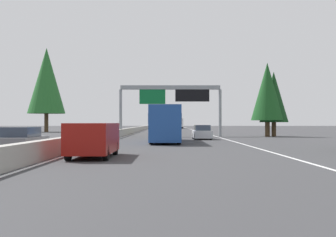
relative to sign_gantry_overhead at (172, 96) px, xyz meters
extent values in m
plane|color=#38383A|center=(10.22, 6.04, -5.03)|extent=(320.00, 320.00, 0.00)
cube|color=#9E9B93|center=(30.22, 6.34, -4.58)|extent=(180.00, 0.56, 0.90)
cube|color=silver|center=(20.22, -5.48, -5.02)|extent=(160.00, 0.16, 0.01)
cube|color=silver|center=(20.22, 5.79, -5.02)|extent=(160.00, 0.16, 0.01)
cylinder|color=gray|center=(0.04, 6.34, -2.12)|extent=(0.36, 0.36, 5.82)
cylinder|color=gray|center=(0.04, -5.98, -2.12)|extent=(0.36, 0.36, 5.82)
cube|color=gray|center=(0.04, 0.18, 1.04)|extent=(0.50, 12.32, 0.50)
cube|color=#0C602D|center=(-0.11, 2.39, -0.06)|extent=(0.12, 3.20, 1.90)
cube|color=black|center=(-0.11, -2.53, 0.04)|extent=(0.16, 4.20, 1.50)
cube|color=maroon|center=(-31.04, 4.16, -4.06)|extent=(5.00, 1.95, 1.44)
cube|color=#2D3847|center=(-33.34, 4.16, -3.81)|extent=(0.08, 1.48, 0.56)
cylinder|color=black|center=(-29.34, 5.02, -4.68)|extent=(0.70, 0.24, 0.70)
cylinder|color=black|center=(-29.34, 3.31, -4.68)|extent=(0.70, 0.24, 0.70)
cylinder|color=black|center=(-32.74, 5.02, -4.68)|extent=(0.70, 0.24, 0.70)
cylinder|color=black|center=(-32.74, 3.31, -4.68)|extent=(0.70, 0.24, 0.70)
cube|color=silver|center=(-8.52, -3.03, -4.50)|extent=(4.40, 1.80, 0.76)
cube|color=#2D3847|center=(-8.74, -3.03, -3.84)|extent=(2.46, 1.51, 0.56)
cylinder|color=black|center=(-7.11, -2.24, -4.71)|extent=(0.64, 0.22, 0.64)
cylinder|color=black|center=(-7.11, -3.82, -4.71)|extent=(0.64, 0.22, 0.64)
cylinder|color=black|center=(-9.93, -2.24, -4.71)|extent=(0.64, 0.22, 0.64)
cylinder|color=black|center=(-9.93, -3.82, -4.71)|extent=(0.64, 0.22, 0.64)
cube|color=#AD931E|center=(9.49, 0.70, -4.42)|extent=(5.60, 2.00, 0.70)
cube|color=#AD931E|center=(10.49, 0.70, -3.62)|extent=(2.24, 1.84, 0.90)
cube|color=#2D3847|center=(10.49, 0.70, -3.53)|extent=(2.02, 1.92, 0.41)
cylinder|color=black|center=(11.33, 1.56, -4.63)|extent=(0.80, 0.28, 0.80)
cylinder|color=black|center=(11.33, -0.16, -4.63)|extent=(0.80, 0.28, 0.80)
cylinder|color=black|center=(7.64, 1.56, -4.63)|extent=(0.80, 0.28, 0.80)
cylinder|color=black|center=(7.64, -0.16, -4.63)|extent=(0.80, 0.28, 0.80)
cube|color=white|center=(71.16, -2.78, -3.33)|extent=(6.12, 2.40, 2.50)
cube|color=slate|center=(75.41, -2.78, -3.63)|extent=(2.38, 2.30, 1.90)
cylinder|color=black|center=(75.24, -1.72, -4.58)|extent=(0.90, 0.28, 0.90)
cylinder|color=black|center=(75.24, -3.84, -4.58)|extent=(0.90, 0.28, 0.90)
cylinder|color=black|center=(69.46, -1.72, -4.58)|extent=(0.90, 0.28, 0.90)
cylinder|color=black|center=(69.46, -3.84, -4.58)|extent=(0.90, 0.28, 0.90)
cube|color=#AD931E|center=(69.25, 0.71, -4.50)|extent=(4.40, 1.80, 0.76)
cube|color=#2D3847|center=(69.03, 0.71, -3.84)|extent=(2.46, 1.51, 0.56)
cylinder|color=black|center=(70.66, 1.50, -4.71)|extent=(0.64, 0.22, 0.64)
cylinder|color=black|center=(70.66, -0.08, -4.71)|extent=(0.64, 0.22, 0.64)
cylinder|color=black|center=(67.84, 1.50, -4.71)|extent=(0.64, 0.22, 0.64)
cylinder|color=black|center=(67.84, -0.08, -4.71)|extent=(0.64, 0.22, 0.64)
cube|color=silver|center=(57.12, 0.45, -4.50)|extent=(4.40, 1.80, 0.76)
cube|color=#2D3847|center=(56.90, 0.45, -3.84)|extent=(2.46, 1.51, 0.56)
cylinder|color=black|center=(58.52, 1.24, -4.71)|extent=(0.64, 0.22, 0.64)
cylinder|color=black|center=(58.52, -0.34, -4.71)|extent=(0.64, 0.22, 0.64)
cylinder|color=black|center=(55.71, 1.24, -4.71)|extent=(0.64, 0.22, 0.64)
cylinder|color=black|center=(55.71, -0.34, -4.71)|extent=(0.64, 0.22, 0.64)
cube|color=#1E4793|center=(-14.64, 0.72, -3.38)|extent=(11.50, 2.50, 2.90)
cube|color=#2D3847|center=(-14.64, 0.72, -3.02)|extent=(11.04, 2.55, 0.84)
cylinder|color=black|center=(-10.61, 1.82, -4.53)|extent=(1.00, 0.30, 1.00)
cylinder|color=black|center=(-10.61, -0.38, -4.53)|extent=(1.00, 0.30, 1.00)
cylinder|color=black|center=(-18.66, 1.82, -4.53)|extent=(1.00, 0.30, 1.00)
cylinder|color=black|center=(-18.66, -0.38, -4.53)|extent=(1.00, 0.30, 1.00)
cube|color=slate|center=(-27.82, 8.78, -4.50)|extent=(4.40, 1.80, 0.76)
cube|color=#2D3847|center=(-28.04, 8.78, -3.84)|extent=(2.46, 1.51, 0.56)
cylinder|color=black|center=(-26.41, 9.57, -4.71)|extent=(0.64, 0.22, 0.64)
cylinder|color=black|center=(-26.41, 7.99, -4.71)|extent=(0.64, 0.22, 0.64)
cylinder|color=black|center=(-29.23, 7.99, -4.71)|extent=(0.64, 0.22, 0.64)
cylinder|color=#4C3823|center=(-0.29, -11.76, -4.03)|extent=(0.58, 0.58, 2.00)
cone|color=#194C1E|center=(-0.29, -11.76, 0.53)|extent=(4.01, 4.01, 7.10)
cylinder|color=#4C3823|center=(0.08, -12.65, -4.15)|extent=(0.55, 0.55, 1.77)
cone|color=#143D19|center=(0.08, -12.65, -0.13)|extent=(3.54, 3.54, 6.27)
cylinder|color=#4C3823|center=(24.97, 22.76, -3.33)|extent=(0.73, 0.73, 3.40)
cone|color=#236028|center=(24.97, 22.76, 4.40)|extent=(6.80, 6.80, 12.06)
camera|label=1|loc=(-51.69, 0.50, -3.31)|focal=44.77mm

